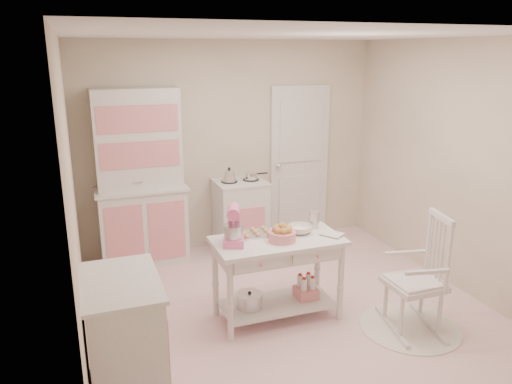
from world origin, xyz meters
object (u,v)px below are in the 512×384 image
base_cabinet (125,338)px  work_table (277,279)px  stove (241,216)px  rocking_chair (415,273)px  stand_mixer (234,226)px  hutch (140,179)px  bread_basket (282,236)px

base_cabinet → work_table: bearing=23.5°
stove → rocking_chair: 2.47m
stand_mixer → stove: bearing=89.1°
work_table → stand_mixer: size_ratio=3.53×
rocking_chair → work_table: size_ratio=0.92×
hutch → work_table: size_ratio=1.73×
stove → base_cabinet: 2.87m
stove → work_table: (-0.20, -1.70, -0.06)m
rocking_chair → bread_basket: rocking_chair is taller
hutch → base_cabinet: 2.50m
hutch → stand_mixer: (0.58, -1.73, -0.07)m
stove → stand_mixer: (-0.62, -1.68, 0.51)m
rocking_chair → work_table: (-1.08, 0.60, -0.15)m
rocking_chair → stove: bearing=122.4°
hutch → bread_basket: size_ratio=8.32×
bread_basket → rocking_chair: bearing=-27.5°
base_cabinet → bread_basket: base_cabinet is taller
rocking_chair → hutch: bearing=142.9°
base_cabinet → bread_basket: 1.64m
stand_mixer → rocking_chair: bearing=-3.2°
base_cabinet → bread_basket: (1.48, 0.59, 0.39)m
bread_basket → work_table: bearing=111.8°
bread_basket → base_cabinet: bearing=-158.4°
base_cabinet → work_table: base_cabinet is taller
stove → work_table: size_ratio=0.77×
work_table → stand_mixer: stand_mixer is taller
hutch → stand_mixer: size_ratio=6.12×
base_cabinet → stand_mixer: 1.33m
work_table → stand_mixer: 0.71m
stand_mixer → bread_basket: bearing=10.2°
bread_basket → hutch: bearing=119.6°
base_cabinet → bread_basket: size_ratio=3.68×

